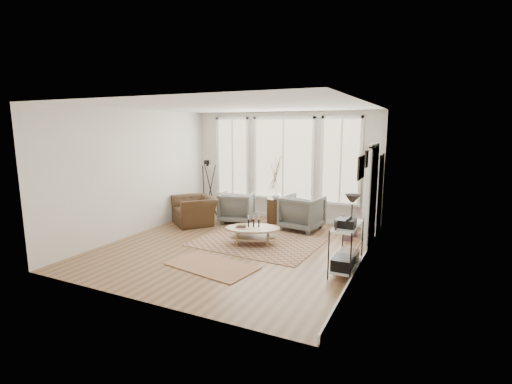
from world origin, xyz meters
The scene contains 17 objects.
room centered at (0.02, 0.03, 1.43)m, with size 5.50×5.54×2.90m.
bay_window centered at (0.00, 2.71, 1.61)m, with size 4.14×0.12×2.24m.
door centered at (2.57, 1.15, 1.12)m, with size 0.09×1.06×2.22m.
bookcase centered at (2.44, 2.23, 0.96)m, with size 0.31×0.85×2.06m.
low_shelf centered at (2.38, -0.30, 0.51)m, with size 0.38×1.08×1.30m.
wall_art centered at (2.58, -0.27, 1.88)m, with size 0.04×0.88×0.44m.
rug_main centered at (0.29, 0.49, 0.01)m, with size 2.62×1.97×0.01m, color brown.
rug_runner centered at (0.14, -1.15, 0.01)m, with size 1.60×0.89×0.01m, color brown.
coffee_table centered at (0.24, 0.34, 0.29)m, with size 1.36×1.12×0.54m.
armchair_left centered at (-0.98, 1.88, 0.40)m, with size 0.85×0.87×0.79m, color #5F605C.
armchair_right centered at (0.82, 1.93, 0.42)m, with size 0.90×0.93×0.85m, color #5F605C.
side_table centered at (-0.03, 2.23, 0.87)m, with size 0.43×0.43×1.81m.
vase centered at (0.06, 2.12, 0.77)m, with size 0.24×0.24×0.25m, color silver.
accent_chair centered at (-1.87, 1.22, 0.36)m, with size 1.10×0.96×0.71m, color #3B2515.
tripod_camera centered at (-2.03, 2.13, 0.73)m, with size 0.56×0.56×1.58m.
book_stack_near centered at (2.05, 1.95, 0.09)m, with size 0.22×0.28×0.18m, color maroon.
book_stack_far centered at (2.05, 1.54, 0.08)m, with size 0.19×0.25×0.16m, color maroon.
Camera 1 is at (3.62, -6.57, 2.51)m, focal length 26.00 mm.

